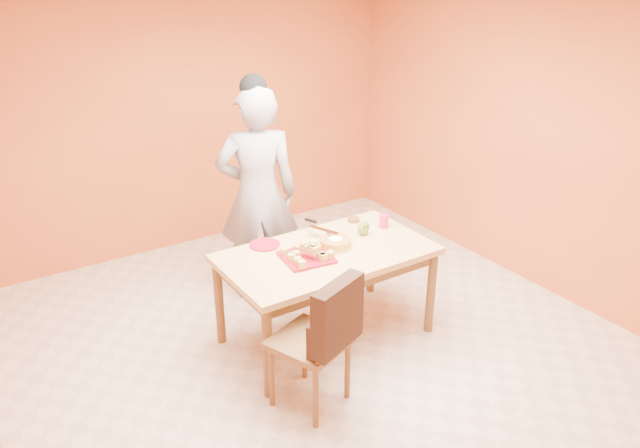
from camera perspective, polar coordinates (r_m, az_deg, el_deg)
floor at (r=4.91m, az=0.60°, el=-11.84°), size 5.00×5.00×0.00m
wall_back at (r=6.40m, az=-12.04°, el=9.67°), size 4.50×0.00×4.50m
wall_right at (r=5.76m, az=19.78°, el=7.23°), size 0.00×5.00×5.00m
dining_table at (r=4.78m, az=0.62°, el=-3.53°), size 1.60×0.90×0.76m
dining_chair at (r=4.16m, az=-0.80°, el=-10.49°), size 0.60×0.67×1.00m
pastry_pile at (r=4.60m, az=-1.26°, el=-2.37°), size 0.31×0.31×0.10m
person at (r=5.32m, az=-5.71°, el=2.60°), size 0.81×0.67×1.89m
pastry_platter at (r=4.62m, az=-1.26°, el=-3.05°), size 0.39×0.39×0.02m
red_dinner_plate at (r=4.84m, az=-5.07°, el=-1.88°), size 0.25×0.25×0.01m
white_cake_plate at (r=4.80m, az=1.42°, el=-2.07°), size 0.31×0.31×0.01m
sponge_cake at (r=4.78m, az=1.43°, el=-1.70°), size 0.29×0.29×0.06m
cake_server at (r=4.91m, az=0.34°, el=-0.55°), size 0.15×0.27×0.01m
egg_ornament at (r=4.99m, az=3.98°, el=-0.34°), size 0.11×0.09×0.13m
magenta_glass at (r=5.15m, az=5.85°, el=0.26°), size 0.10×0.10×0.11m
checker_tin at (r=5.25m, az=3.09°, el=0.39°), size 0.13×0.13×0.03m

